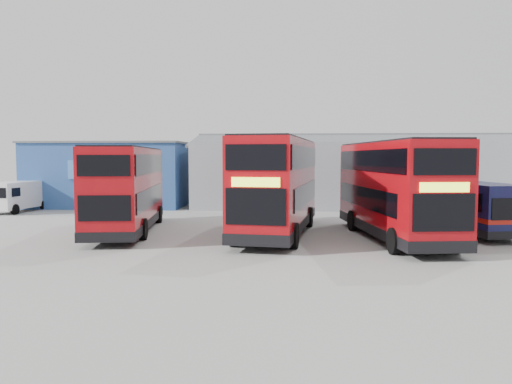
# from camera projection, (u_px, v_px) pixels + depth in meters

# --- Properties ---
(ground_plane) EXTENTS (120.00, 120.00, 0.00)m
(ground_plane) POSITION_uv_depth(u_px,v_px,m) (283.00, 246.00, 22.15)
(ground_plane) COLOR gray
(ground_plane) RESTS_ON ground
(office_block) EXTENTS (12.30, 8.32, 5.12)m
(office_block) POSITION_uv_depth(u_px,v_px,m) (114.00, 174.00, 40.77)
(office_block) COLOR navy
(office_block) RESTS_ON ground
(maintenance_shed) EXTENTS (30.50, 12.00, 5.89)m
(maintenance_shed) POSITION_uv_depth(u_px,v_px,m) (382.00, 173.00, 41.37)
(maintenance_shed) COLOR #979CA5
(maintenance_shed) RESTS_ON ground
(double_decker_left) EXTENTS (3.94, 10.71, 4.43)m
(double_decker_left) POSITION_uv_depth(u_px,v_px,m) (127.00, 190.00, 26.05)
(double_decker_left) COLOR #9F090F
(double_decker_left) RESTS_ON ground
(double_decker_centre) EXTENTS (4.32, 11.74, 4.86)m
(double_decker_centre) POSITION_uv_depth(u_px,v_px,m) (278.00, 187.00, 25.33)
(double_decker_centre) COLOR #9F090F
(double_decker_centre) RESTS_ON ground
(double_decker_right) EXTENTS (4.02, 11.25, 4.66)m
(double_decker_right) POSITION_uv_depth(u_px,v_px,m) (394.00, 191.00, 23.83)
(double_decker_right) COLOR #9F090F
(double_decker_right) RESTS_ON ground
(single_decker_blue) EXTENTS (3.88, 10.01, 2.65)m
(single_decker_blue) POSITION_uv_depth(u_px,v_px,m) (456.00, 206.00, 26.81)
(single_decker_blue) COLOR #0E143E
(single_decker_blue) RESTS_ON ground
(panel_van) EXTENTS (2.53, 5.15, 2.18)m
(panel_van) POSITION_uv_depth(u_px,v_px,m) (17.00, 195.00, 35.82)
(panel_van) COLOR silver
(panel_van) RESTS_ON ground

